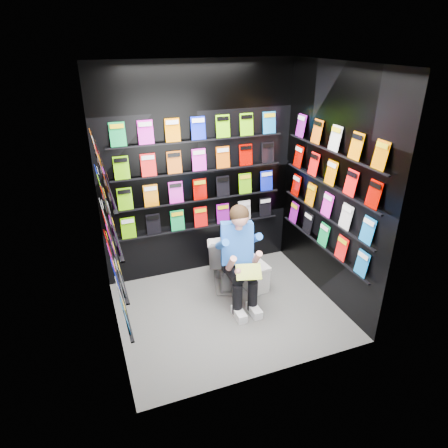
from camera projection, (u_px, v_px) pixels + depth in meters
name	position (u px, v px, depth m)	size (l,w,h in m)	color
floor	(228.00, 310.00, 4.52)	(2.40, 2.40, 0.00)	#565553
ceiling	(230.00, 63.00, 3.40)	(2.40, 2.40, 0.00)	white
wall_back	(199.00, 174.00, 4.80)	(2.40, 0.04, 2.60)	black
wall_front	(276.00, 250.00, 3.11)	(2.40, 0.04, 2.60)	black
wall_left	(104.00, 222.00, 3.57)	(0.04, 2.00, 2.60)	black
wall_right	(332.00, 189.00, 4.34)	(0.04, 2.00, 2.60)	black
comics_back	(200.00, 175.00, 4.78)	(2.10, 0.06, 1.37)	#DF5E0C
comics_left	(108.00, 221.00, 3.58)	(0.06, 1.70, 1.37)	#DF5E0C
comics_right	(329.00, 189.00, 4.33)	(0.06, 1.70, 1.37)	#DF5E0C
toilet	(224.00, 257.00, 4.88)	(0.42, 0.75, 0.73)	white
longbox	(253.00, 275.00, 4.89)	(0.23, 0.41, 0.31)	white
longbox_lid	(253.00, 263.00, 4.81)	(0.25, 0.43, 0.03)	white
reader	(236.00, 243.00, 4.39)	(0.48, 0.70, 1.28)	blue
held_comic	(249.00, 272.00, 4.17)	(0.27, 0.01, 0.19)	green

